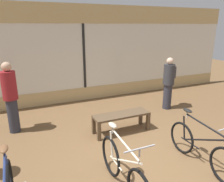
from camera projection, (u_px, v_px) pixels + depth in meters
name	position (u px, v px, depth m)	size (l,w,h in m)	color
ground_plane	(147.00, 160.00, 4.30)	(24.00, 24.00, 0.00)	brown
shop_back_wall	(84.00, 53.00, 7.34)	(12.00, 0.08, 3.20)	tan
bicycle_left	(123.00, 170.00, 3.38)	(0.46, 1.70, 1.04)	black
bicycle_right	(201.00, 148.00, 4.03)	(0.46, 1.71, 1.01)	black
display_bench	(121.00, 117.00, 5.34)	(1.40, 0.44, 0.48)	brown
customer_near_rack	(169.00, 82.00, 6.73)	(0.56, 0.50, 1.62)	#2D2D38
customer_by_window	(10.00, 95.00, 5.20)	(0.38, 0.51, 1.75)	#2D2D38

